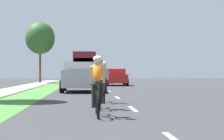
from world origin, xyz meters
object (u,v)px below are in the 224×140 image
(cyclist_distant, at_px, (103,82))
(cyclist_trailing, at_px, (99,83))
(street_tree_far, at_px, (40,38))
(sedan_red, at_px, (116,77))
(bus_maroon, at_px, (84,66))
(cyclist_lead, at_px, (97,85))
(suv_silver, at_px, (79,76))

(cyclist_distant, bearing_deg, cyclist_trailing, -96.11)
(cyclist_trailing, relative_size, street_tree_far, 0.24)
(sedan_red, bearing_deg, cyclist_distant, -96.26)
(bus_maroon, height_order, street_tree_far, street_tree_far)
(cyclist_lead, height_order, bus_maroon, bus_maroon)
(cyclist_trailing, xyz_separation_m, cyclist_distant, (0.26, 2.45, 0.00))
(suv_silver, height_order, street_tree_far, street_tree_far)
(cyclist_lead, bearing_deg, bus_maroon, 90.54)
(cyclist_trailing, xyz_separation_m, street_tree_far, (-5.62, 32.17, 4.40))
(cyclist_distant, xyz_separation_m, bus_maroon, (-0.73, 31.82, 1.17))
(suv_silver, relative_size, bus_maroon, 0.41)
(street_tree_far, bearing_deg, cyclist_lead, -80.89)
(suv_silver, xyz_separation_m, bus_maroon, (0.32, 23.30, 1.03))
(cyclist_lead, relative_size, cyclist_trailing, 1.00)
(cyclist_trailing, bearing_deg, cyclist_distant, 83.89)
(cyclist_distant, bearing_deg, cyclist_lead, -94.81)
(street_tree_far, bearing_deg, sedan_red, -50.92)
(cyclist_lead, xyz_separation_m, sedan_red, (2.56, 24.36, -0.04))
(bus_maroon, bearing_deg, suv_silver, -90.80)
(sedan_red, bearing_deg, suv_silver, -105.95)
(suv_silver, distance_m, sedan_red, 11.73)
(sedan_red, bearing_deg, cyclist_lead, -95.99)
(cyclist_trailing, height_order, bus_maroon, bus_maroon)
(cyclist_distant, bearing_deg, bus_maroon, 91.31)
(bus_maroon, xyz_separation_m, street_tree_far, (-5.16, -2.10, 3.23))
(cyclist_lead, distance_m, cyclist_distant, 4.58)
(cyclist_trailing, height_order, cyclist_distant, same)
(sedan_red, xyz_separation_m, street_tree_far, (-8.06, 9.92, 4.44))
(sedan_red, bearing_deg, cyclist_trailing, -96.25)
(cyclist_lead, distance_m, bus_maroon, 36.40)
(cyclist_distant, height_order, sedan_red, cyclist_distant)
(suv_silver, relative_size, street_tree_far, 0.66)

